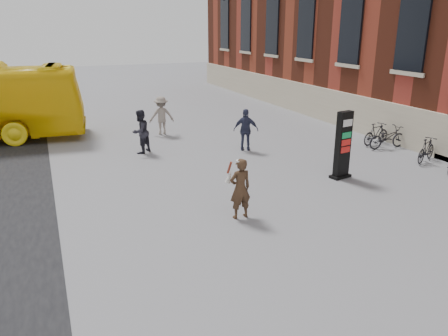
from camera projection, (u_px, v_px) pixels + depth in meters
name	position (u px, v px, depth m)	size (l,w,h in m)	color
ground	(245.00, 212.00, 12.53)	(100.00, 100.00, 0.00)	#9E9EA3
info_pylon	(343.00, 145.00, 15.00)	(0.81, 0.50, 2.35)	black
woman	(240.00, 188.00, 11.91)	(0.66, 0.60, 1.72)	#342015
pedestrian_a	(140.00, 132.00, 18.04)	(0.88, 0.69, 1.81)	#24232C
pedestrian_b	(161.00, 116.00, 21.14)	(1.19, 0.69, 1.85)	gray
pedestrian_c	(246.00, 130.00, 18.41)	(1.05, 0.44, 1.78)	#2F334E
bike_5	(426.00, 150.00, 16.98)	(0.45, 1.60, 0.96)	black
bike_6	(387.00, 137.00, 18.85)	(0.64, 1.85, 0.97)	black
bike_7	(376.00, 134.00, 19.46)	(0.46, 1.63, 0.98)	black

